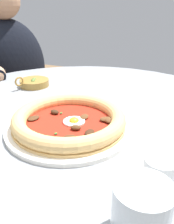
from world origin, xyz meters
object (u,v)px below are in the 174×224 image
Objects in this scene: ramekin_capers at (161,166)px; cafe_chair_diner at (9,94)px; water_glass at (141,214)px; diner_person at (16,105)px; olive_pan at (34,83)px; dining_table at (84,165)px; pizza_on_plate at (69,121)px.

cafe_chair_diner is (-0.71, -0.95, -0.25)m from ramekin_capers.
diner_person is at bearing -132.38° from water_glass.
diner_person is 0.14m from cafe_chair_diner.
cafe_chair_diner is at bearing -129.47° from olive_pan.
water_glass is 0.64× the size of olive_pan.
water_glass reaches higher than olive_pan.
dining_table is 0.91m from cafe_chair_diner.
diner_person reaches higher than dining_table.
cafe_chair_diner is at bearing -126.58° from dining_table.
water_glass is 0.07× the size of diner_person.
ramekin_capers is at bearing 56.41° from olive_pan.
olive_pan is at bearing 50.53° from cafe_chair_diner.
cafe_chair_diner is (-0.84, -0.94, -0.27)m from water_glass.
pizza_on_plate is at bearing -111.12° from ramekin_capers.
water_glass is (0.30, 0.21, 0.20)m from dining_table.
cafe_chair_diner reaches higher than water_glass.
dining_table is 0.42m from water_glass.
diner_person reaches higher than olive_pan.
pizza_on_plate is 2.43× the size of olive_pan.
ramekin_capers is at bearing 68.88° from pizza_on_plate.
olive_pan is at bearing 49.87° from diner_person.
olive_pan is (-0.24, -0.26, -0.01)m from pizza_on_plate.
cafe_chair_diner is (-0.38, -0.46, -0.25)m from olive_pan.
olive_pan is at bearing -121.05° from dining_table.
dining_table is at bearing -144.89° from water_glass.
water_glass is at bearing 48.18° from cafe_chair_diner.
water_glass is at bearing 44.05° from pizza_on_plate.
ramekin_capers is 1.08m from diner_person.
olive_pan is (-0.32, -0.49, -0.00)m from ramekin_capers.
ramekin_capers is 1.21m from cafe_chair_diner.
cafe_chair_diner is (-0.54, -0.73, -0.08)m from dining_table.
pizza_on_plate is 0.35m from olive_pan.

